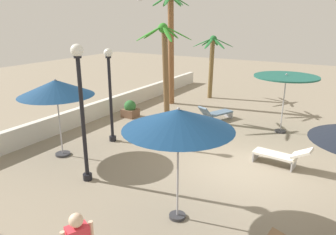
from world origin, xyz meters
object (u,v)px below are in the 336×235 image
at_px(patio_umbrella_0, 178,120).
at_px(patio_umbrella_1, 56,88).
at_px(palm_tree_0, 171,38).
at_px(lounge_chair_2, 216,113).
at_px(lounge_chair_1, 282,155).
at_px(palm_tree_1, 165,60).
at_px(planter, 130,109).
at_px(lamp_post_2, 110,89).
at_px(palm_tree_3, 212,58).
at_px(lamp_post_0, 81,102).
at_px(patio_umbrella_3, 286,79).

bearing_deg(patio_umbrella_0, patio_umbrella_1, 77.14).
height_order(palm_tree_0, lounge_chair_2, palm_tree_0).
xyz_separation_m(patio_umbrella_1, lounge_chair_1, (3.07, -7.06, -2.09)).
xyz_separation_m(palm_tree_1, planter, (-0.59, 1.70, -2.49)).
distance_m(patio_umbrella_0, lamp_post_2, 5.81).
bearing_deg(patio_umbrella_0, lounge_chair_2, 15.56).
distance_m(palm_tree_1, palm_tree_3, 5.32).
bearing_deg(palm_tree_1, lamp_post_0, -170.34).
xyz_separation_m(lamp_post_2, planter, (3.04, 1.38, -1.75)).
bearing_deg(planter, patio_umbrella_3, -78.24).
relative_size(palm_tree_0, palm_tree_3, 1.63).
bearing_deg(lamp_post_0, patio_umbrella_0, -95.53).
bearing_deg(palm_tree_3, lamp_post_2, 176.86).
bearing_deg(lamp_post_0, planter, 25.23).
height_order(palm_tree_1, lamp_post_0, palm_tree_1).
bearing_deg(planter, lounge_chair_2, -68.55).
bearing_deg(patio_umbrella_0, planter, 44.32).
bearing_deg(lounge_chair_2, planter, 111.45).
relative_size(patio_umbrella_1, lamp_post_2, 0.76).
height_order(lamp_post_0, lounge_chair_2, lamp_post_0).
relative_size(lamp_post_2, planter, 4.36).
bearing_deg(planter, palm_tree_1, -71.00).
xyz_separation_m(patio_umbrella_3, lounge_chair_1, (-3.46, -0.72, -1.94)).
relative_size(patio_umbrella_0, palm_tree_1, 0.63).
bearing_deg(palm_tree_1, palm_tree_0, 24.50).
bearing_deg(palm_tree_1, lounge_chair_2, -66.76).
height_order(patio_umbrella_0, palm_tree_3, palm_tree_3).
bearing_deg(lamp_post_2, patio_umbrella_0, -124.36).
height_order(patio_umbrella_1, palm_tree_3, palm_tree_3).
distance_m(palm_tree_0, lounge_chair_1, 9.57).
xyz_separation_m(lamp_post_0, lamp_post_2, (2.95, 1.44, -0.36)).
bearing_deg(lamp_post_0, palm_tree_0, 14.17).
height_order(patio_umbrella_0, palm_tree_0, palm_tree_0).
distance_m(palm_tree_1, lamp_post_2, 3.71).
relative_size(patio_umbrella_1, lounge_chair_2, 1.44).
distance_m(patio_umbrella_0, palm_tree_0, 11.17).
bearing_deg(patio_umbrella_3, palm_tree_3, 49.59).
height_order(patio_umbrella_0, patio_umbrella_1, patio_umbrella_0).
height_order(palm_tree_0, lamp_post_0, palm_tree_0).
distance_m(patio_umbrella_1, patio_umbrella_3, 9.10).
height_order(lounge_chair_1, planter, planter).
bearing_deg(patio_umbrella_1, palm_tree_3, -5.99).
relative_size(palm_tree_3, lamp_post_2, 1.02).
relative_size(palm_tree_3, lounge_chair_2, 1.94).
xyz_separation_m(palm_tree_3, lounge_chair_2, (-4.32, -2.10, -2.07)).
xyz_separation_m(patio_umbrella_1, lounge_chair_2, (6.63, -3.25, -2.11)).
relative_size(lamp_post_0, lounge_chair_2, 2.11).
bearing_deg(patio_umbrella_3, planter, 101.76).
bearing_deg(palm_tree_1, patio_umbrella_3, -80.63).
bearing_deg(lamp_post_2, planter, 24.41).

